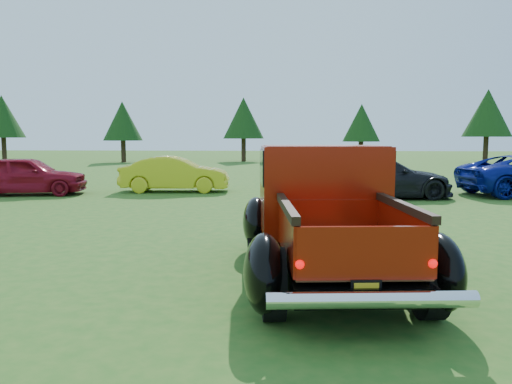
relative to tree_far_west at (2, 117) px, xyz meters
name	(u,v)px	position (x,y,z in m)	size (l,w,h in m)	color
ground	(254,254)	(22.00, -30.00, -3.52)	(120.00, 120.00, 0.00)	#265B1A
tree_far_west	(2,117)	(0.00, 0.00, 0.00)	(3.33, 3.33, 5.20)	#332114
tree_west	(123,121)	(10.00, -1.00, -0.41)	(2.94, 2.94, 4.60)	#332114
tree_mid_left	(244,118)	(19.00, 1.00, -0.14)	(3.20, 3.20, 5.00)	#332114
tree_mid_right	(361,123)	(28.00, 0.00, -0.55)	(2.82, 2.82, 4.40)	#332114
tree_east	(487,113)	(37.00, -0.50, 0.14)	(3.46, 3.46, 5.40)	#332114
pickup_truck	(322,212)	(23.07, -30.96, -2.64)	(2.74, 5.15, 1.85)	black
show_car_red	(27,175)	(13.69, -21.94, -2.86)	(1.57, 3.90, 1.33)	maroon
show_car_yellow	(175,174)	(18.50, -20.65, -2.89)	(1.34, 3.84, 1.27)	gold
show_car_grey	(380,177)	(25.50, -22.04, -2.85)	(1.87, 4.61, 1.34)	black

